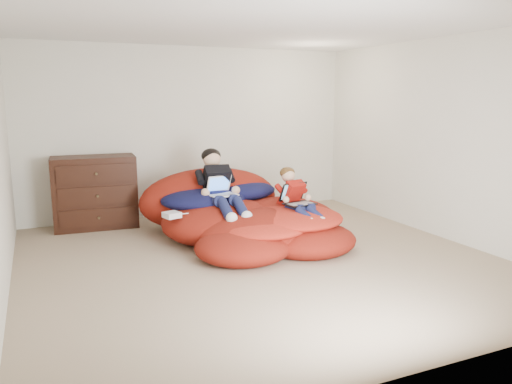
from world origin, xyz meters
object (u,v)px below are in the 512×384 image
dresser (95,192)px  laptop_black (297,198)px  laptop_white (221,190)px  older_boy (219,183)px  beanbag_pile (247,218)px  younger_boy (296,195)px

dresser → laptop_black: 2.79m
dresser → laptop_white: 1.87m
laptop_white → laptop_black: (0.80, -0.49, -0.08)m
dresser → older_boy: size_ratio=0.97×
beanbag_pile → younger_boy: bearing=-35.8°
laptop_black → beanbag_pile: bearing=142.0°
younger_boy → beanbag_pile: bearing=144.2°
younger_boy → dresser: bearing=141.6°
dresser → younger_boy: size_ratio=1.27×
laptop_white → laptop_black: bearing=-31.6°
beanbag_pile → older_boy: (-0.30, 0.18, 0.44)m
beanbag_pile → older_boy: 0.56m
older_boy → younger_boy: (0.80, -0.54, -0.11)m
younger_boy → laptop_black: 0.05m
younger_boy → laptop_white: bearing=150.1°
older_boy → laptop_black: bearing=-35.4°
older_boy → laptop_black: (0.80, -0.57, -0.15)m
beanbag_pile → laptop_black: size_ratio=5.97×
younger_boy → laptop_black: bearing=-90.0°
laptop_black → dresser: bearing=141.1°
dresser → beanbag_pile: bearing=-39.1°
beanbag_pile → older_boy: size_ratio=2.12×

